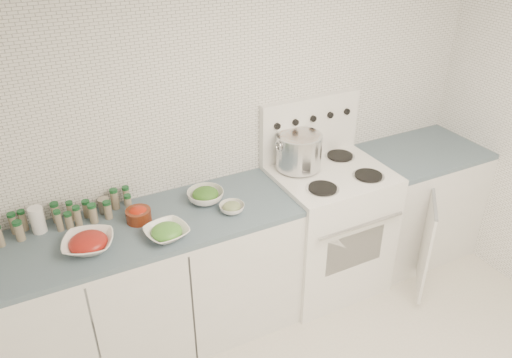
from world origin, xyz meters
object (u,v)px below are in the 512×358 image
object	(u,v)px
stock_pot	(299,150)
bowl_snowpea	(167,232)
stove	(326,225)
bowl_tomato	(88,243)

from	to	relation	value
stock_pot	bowl_snowpea	size ratio (longest dim) A/B	1.20
stove	bowl_snowpea	world-z (taller)	stove
bowl_tomato	bowl_snowpea	world-z (taller)	bowl_tomato
stove	stock_pot	size ratio (longest dim) A/B	4.18
stove	stock_pot	distance (m)	0.62
stove	bowl_snowpea	size ratio (longest dim) A/B	5.02
stock_pot	bowl_snowpea	distance (m)	1.08
bowl_snowpea	stock_pot	bearing A→B (deg)	16.38
bowl_tomato	bowl_snowpea	bearing A→B (deg)	-12.45
stove	bowl_snowpea	distance (m)	1.29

